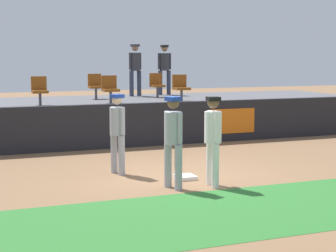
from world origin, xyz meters
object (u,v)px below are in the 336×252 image
object	(u,v)px
first_base	(185,177)
spectator_capped	(135,66)
seat_front_center	(110,88)
seat_back_right	(157,84)
player_coach_visitor	(173,136)
seat_back_center	(95,85)
seat_front_right	(181,86)
spectator_hooded	(164,66)
player_fielder_home	(213,135)
player_runner_visitor	(117,128)
seat_front_left	(40,89)

from	to	relation	value
first_base	spectator_capped	world-z (taller)	spectator_capped
seat_front_center	seat_back_right	distance (m)	2.81
player_coach_visitor	seat_back_center	world-z (taller)	seat_back_center
seat_front_right	spectator_hooded	bearing A→B (deg)	79.84
first_base	spectator_capped	xyz separation A→B (m)	(1.56, 8.37, 2.17)
spectator_capped	seat_back_center	bearing A→B (deg)	8.84
player_fielder_home	seat_front_center	xyz separation A→B (m)	(-0.33, 6.53, 0.59)
player_coach_visitor	seat_back_center	size ratio (longest dim) A/B	2.12
player_fielder_home	player_runner_visitor	world-z (taller)	player_fielder_home
first_base	seat_front_center	size ratio (longest dim) A/B	0.48
spectator_capped	seat_back_right	bearing A→B (deg)	106.67
seat_front_center	spectator_hooded	bearing A→B (deg)	44.92
player_runner_visitor	seat_front_left	bearing A→B (deg)	175.96
player_runner_visitor	player_coach_visitor	bearing A→B (deg)	5.21
seat_front_right	spectator_hooded	xyz separation A→B (m)	(0.51, 2.82, 0.59)
seat_front_right	spectator_capped	xyz separation A→B (m)	(-0.70, 2.60, 0.60)
first_base	seat_front_right	world-z (taller)	seat_front_right
spectator_hooded	player_runner_visitor	bearing A→B (deg)	64.55
seat_back_right	spectator_hooded	xyz separation A→B (m)	(0.67, 1.02, 0.59)
spectator_hooded	first_base	bearing A→B (deg)	74.10
player_fielder_home	player_runner_visitor	xyz separation A→B (m)	(-1.44, 1.75, -0.01)
seat_front_right	player_coach_visitor	bearing A→B (deg)	-113.46
first_base	player_runner_visitor	xyz separation A→B (m)	(-1.17, 0.99, 0.97)
first_base	spectator_hooded	bearing A→B (deg)	72.15
seat_front_right	seat_back_right	world-z (taller)	same
seat_back_right	seat_front_center	bearing A→B (deg)	-140.19
spectator_hooded	seat_front_center	bearing A→B (deg)	46.87
first_base	seat_front_left	distance (m)	6.36
first_base	player_coach_visitor	xyz separation A→B (m)	(-0.53, -0.67, 0.99)
player_runner_visitor	player_fielder_home	bearing A→B (deg)	23.59
player_fielder_home	seat_front_center	world-z (taller)	seat_front_center
seat_back_center	seat_back_right	distance (m)	2.18
seat_front_right	first_base	bearing A→B (deg)	-111.40
seat_back_center	spectator_hooded	xyz separation A→B (m)	(2.86, 1.02, 0.59)
player_runner_visitor	seat_back_right	distance (m)	7.37
seat_front_right	seat_back_center	size ratio (longest dim) A/B	1.00
player_coach_visitor	seat_front_left	xyz separation A→B (m)	(-1.64, 6.44, 0.57)
seat_front_left	seat_back_right	distance (m)	4.63
player_runner_visitor	spectator_hooded	bearing A→B (deg)	136.79
seat_back_right	spectator_capped	world-z (taller)	spectator_capped
seat_front_left	seat_front_center	bearing A→B (deg)	0.01
spectator_hooded	seat_back_center	bearing A→B (deg)	21.66
player_coach_visitor	seat_front_center	world-z (taller)	seat_front_center
seat_back_center	seat_front_left	world-z (taller)	same
seat_back_right	spectator_hooded	size ratio (longest dim) A/B	0.46
seat_back_center	seat_back_right	xyz separation A→B (m)	(2.18, -0.00, -0.00)
player_fielder_home	seat_back_center	distance (m)	8.36
seat_front_left	spectator_hooded	size ratio (longest dim) A/B	0.46
player_coach_visitor	seat_front_right	distance (m)	7.04
first_base	player_coach_visitor	world-z (taller)	player_coach_visitor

